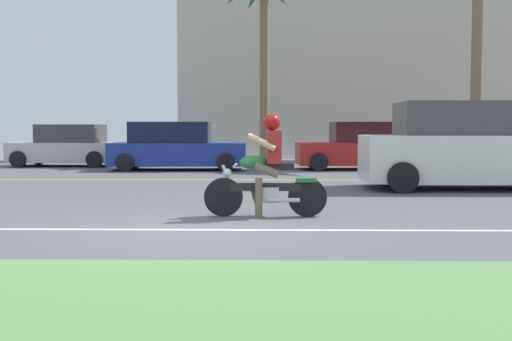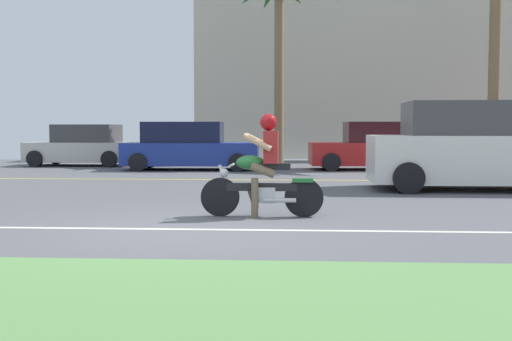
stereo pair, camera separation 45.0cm
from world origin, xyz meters
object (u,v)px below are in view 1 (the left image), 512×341
at_px(motorcyclist, 266,173).
at_px(parked_car_2, 365,147).
at_px(suv_nearby, 476,147).
at_px(palm_tree_0, 265,2).
at_px(parked_car_0, 67,147).
at_px(parked_car_1, 176,147).

relative_size(motorcyclist, parked_car_2, 0.43).
bearing_deg(motorcyclist, suv_nearby, 44.42).
distance_m(suv_nearby, palm_tree_0, 11.87).
xyz_separation_m(parked_car_0, palm_tree_0, (6.88, 1.54, 5.25)).
bearing_deg(parked_car_0, parked_car_1, -25.40).
relative_size(suv_nearby, palm_tree_0, 0.70).
height_order(motorcyclist, parked_car_2, motorcyclist).
bearing_deg(parked_car_1, motorcyclist, -74.79).
distance_m(motorcyclist, suv_nearby, 6.36).
bearing_deg(parked_car_2, motorcyclist, -105.74).
height_order(parked_car_0, parked_car_1, parked_car_1).
distance_m(motorcyclist, parked_car_1, 11.06).
bearing_deg(motorcyclist, parked_car_0, 119.03).
relative_size(suv_nearby, parked_car_2, 1.17).
bearing_deg(parked_car_0, suv_nearby, -35.29).
relative_size(motorcyclist, parked_car_1, 0.43).
distance_m(motorcyclist, parked_car_0, 14.43).
bearing_deg(motorcyclist, parked_car_1, 105.21).
bearing_deg(suv_nearby, palm_tree_0, 115.63).
xyz_separation_m(motorcyclist, parked_car_0, (-7.00, 12.62, 0.03)).
bearing_deg(palm_tree_0, parked_car_0, -167.42).
height_order(suv_nearby, parked_car_1, suv_nearby).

